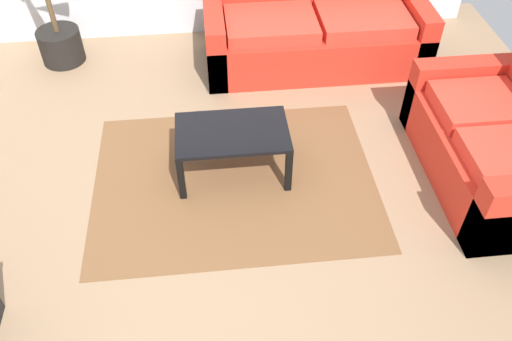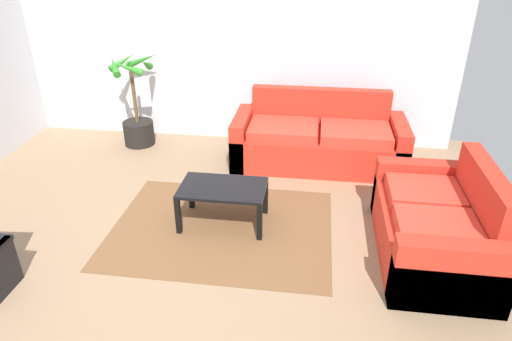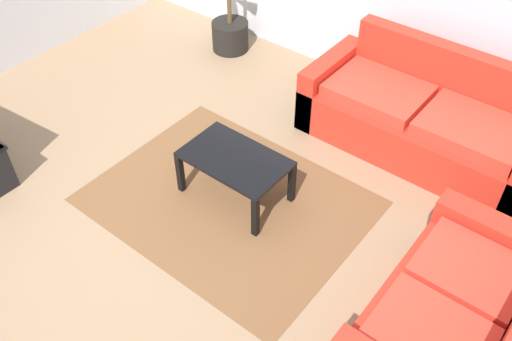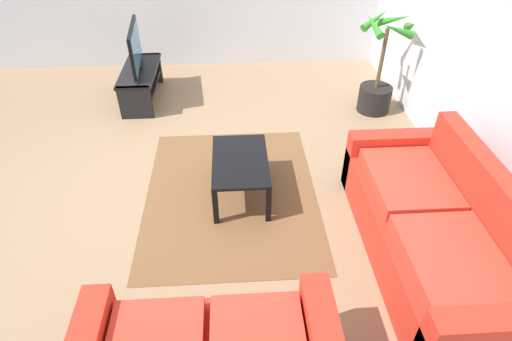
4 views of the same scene
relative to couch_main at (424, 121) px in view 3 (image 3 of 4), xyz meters
name	(u,v)px [view 3 (image 3 of 4)]	position (x,y,z in m)	size (l,w,h in m)	color
ground_plane	(151,231)	(-1.20, -2.28, -0.30)	(6.60, 6.60, 0.00)	#937556
couch_main	(424,121)	(0.00, 0.00, 0.00)	(2.15, 0.90, 0.90)	red
couch_loveseat	(455,326)	(1.08, -1.80, 0.00)	(0.90, 1.56, 0.90)	red
coffee_table	(235,163)	(-0.93, -1.54, 0.06)	(0.86, 0.53, 0.42)	black
area_rug	(228,201)	(-0.93, -1.64, -0.30)	(2.20, 1.70, 0.01)	brown
potted_palm	(230,14)	(-2.52, 0.27, 0.13)	(0.65, 0.67, 1.28)	black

